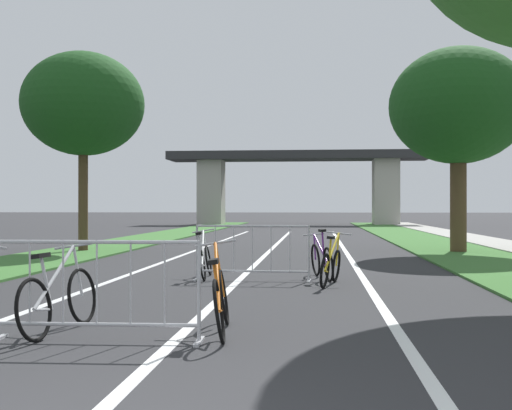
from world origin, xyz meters
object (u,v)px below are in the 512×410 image
at_px(tree_left_cypress_far, 83,104).
at_px(tree_right_oak_near, 458,107).
at_px(bicycle_purple_0, 322,260).
at_px(crowd_barrier_second, 252,253).
at_px(crowd_barrier_nearest, 97,292).
at_px(bicycle_silver_1, 59,299).
at_px(bicycle_orange_2, 221,299).
at_px(bicycle_white_4, 205,260).
at_px(bicycle_yellow_5, 331,266).

height_order(tree_left_cypress_far, tree_right_oak_near, tree_right_oak_near).
bearing_deg(bicycle_purple_0, tree_left_cypress_far, 123.32).
bearing_deg(bicycle_purple_0, crowd_barrier_second, -174.58).
height_order(crowd_barrier_nearest, bicycle_silver_1, crowd_barrier_nearest).
bearing_deg(bicycle_orange_2, crowd_barrier_second, 86.19).
xyz_separation_m(crowd_barrier_second, bicycle_white_4, (-0.97, 0.37, -0.16)).
xyz_separation_m(tree_right_oak_near, bicycle_orange_2, (-5.29, -12.97, -4.02)).
height_order(crowd_barrier_nearest, bicycle_purple_0, crowd_barrier_nearest).
relative_size(bicycle_purple_0, bicycle_silver_1, 0.96).
bearing_deg(bicycle_white_4, bicycle_yellow_5, -24.77).
height_order(tree_left_cypress_far, bicycle_yellow_5, tree_left_cypress_far).
distance_m(tree_right_oak_near, crowd_barrier_nearest, 15.48).
distance_m(bicycle_silver_1, bicycle_orange_2, 1.80).
relative_size(bicycle_white_4, bicycle_yellow_5, 1.05).
relative_size(crowd_barrier_second, bicycle_orange_2, 1.28).
xyz_separation_m(bicycle_silver_1, bicycle_orange_2, (1.80, 0.08, 0.00)).
xyz_separation_m(tree_right_oak_near, bicycle_yellow_5, (-4.00, -8.45, -4.05)).
bearing_deg(bicycle_yellow_5, bicycle_silver_1, -111.20).
height_order(crowd_barrier_nearest, bicycle_white_4, crowd_barrier_nearest).
xyz_separation_m(bicycle_purple_0, bicycle_orange_2, (-1.14, -5.55, 0.01)).
relative_size(crowd_barrier_nearest, crowd_barrier_second, 1.00).
distance_m(crowd_barrier_nearest, crowd_barrier_second, 5.73).
bearing_deg(bicycle_orange_2, bicycle_silver_1, 177.05).
relative_size(bicycle_orange_2, bicycle_white_4, 1.03).
height_order(tree_left_cypress_far, bicycle_white_4, tree_left_cypress_far).
height_order(crowd_barrier_second, bicycle_silver_1, crowd_barrier_second).
distance_m(crowd_barrier_second, bicycle_orange_2, 5.11).
bearing_deg(bicycle_purple_0, bicycle_silver_1, -130.86).
bearing_deg(crowd_barrier_second, bicycle_yellow_5, -21.90).
height_order(tree_left_cypress_far, bicycle_purple_0, tree_left_cypress_far).
height_order(tree_right_oak_near, bicycle_silver_1, tree_right_oak_near).
bearing_deg(tree_left_cypress_far, bicycle_purple_0, -43.39).
height_order(tree_right_oak_near, bicycle_white_4, tree_right_oak_near).
bearing_deg(bicycle_yellow_5, tree_right_oak_near, 77.40).
distance_m(tree_right_oak_near, bicycle_silver_1, 15.39).
bearing_deg(crowd_barrier_second, bicycle_silver_1, -107.53).
bearing_deg(bicycle_white_4, tree_left_cypress_far, 122.47).
distance_m(crowd_barrier_nearest, bicycle_silver_1, 0.74).
xyz_separation_m(tree_left_cypress_far, crowd_barrier_nearest, (4.91, -12.94, -4.03)).
bearing_deg(bicycle_yellow_5, crowd_barrier_second, 170.81).
height_order(tree_right_oak_near, crowd_barrier_second, tree_right_oak_near).
distance_m(bicycle_purple_0, bicycle_yellow_5, 1.04).
relative_size(bicycle_silver_1, bicycle_orange_2, 1.01).
relative_size(bicycle_orange_2, bicycle_yellow_5, 1.08).
height_order(bicycle_purple_0, bicycle_white_4, bicycle_purple_0).
distance_m(tree_left_cypress_far, crowd_barrier_second, 10.26).
xyz_separation_m(bicycle_silver_1, bicycle_yellow_5, (3.10, 4.60, -0.03)).
relative_size(tree_right_oak_near, bicycle_orange_2, 3.60).
xyz_separation_m(bicycle_orange_2, bicycle_white_4, (-1.12, 5.47, -0.02)).
xyz_separation_m(tree_right_oak_near, bicycle_silver_1, (-7.09, -13.05, -4.02)).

